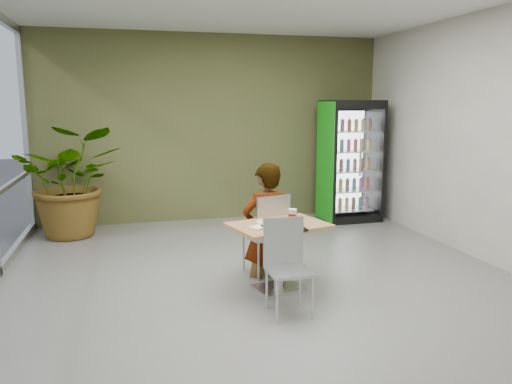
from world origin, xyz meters
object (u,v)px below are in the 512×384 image
(soda_cup, at_px, (293,217))
(potted_plant, at_px, (72,181))
(dining_table, at_px, (279,243))
(chair_far, at_px, (269,229))
(seated_woman, at_px, (266,232))
(chair_near, at_px, (286,258))
(beverage_fridge, at_px, (350,161))
(cafeteria_tray, at_px, (284,228))

(soda_cup, xyz_separation_m, potted_plant, (-2.53, 3.03, 0.03))
(dining_table, distance_m, chair_far, 0.48)
(seated_woman, bearing_deg, potted_plant, -60.34)
(chair_near, distance_m, potted_plant, 4.23)
(chair_near, relative_size, seated_woman, 0.56)
(dining_table, distance_m, potted_plant, 3.84)
(soda_cup, height_order, beverage_fridge, beverage_fridge)
(soda_cup, bearing_deg, chair_near, -114.47)
(beverage_fridge, bearing_deg, soda_cup, -125.99)
(chair_far, xyz_separation_m, soda_cup, (0.12, -0.52, 0.25))
(cafeteria_tray, distance_m, beverage_fridge, 3.89)
(dining_table, xyz_separation_m, chair_far, (0.03, 0.48, 0.04))
(chair_far, height_order, chair_near, chair_far)
(beverage_fridge, relative_size, potted_plant, 1.22)
(beverage_fridge, bearing_deg, dining_table, -128.15)
(chair_near, height_order, seated_woman, seated_woman)
(chair_near, height_order, potted_plant, potted_plant)
(chair_near, bearing_deg, dining_table, 80.46)
(dining_table, bearing_deg, chair_near, -99.14)
(seated_woman, height_order, soda_cup, seated_woman)
(chair_far, relative_size, potted_plant, 0.58)
(chair_near, height_order, beverage_fridge, beverage_fridge)
(cafeteria_tray, bearing_deg, beverage_fridge, 55.22)
(dining_table, bearing_deg, potted_plant, 128.61)
(seated_woman, bearing_deg, chair_far, 102.70)
(dining_table, height_order, soda_cup, soda_cup)
(chair_far, bearing_deg, soda_cup, 88.17)
(chair_near, height_order, soda_cup, chair_near)
(chair_near, bearing_deg, beverage_fridge, 56.41)
(chair_far, relative_size, seated_woman, 0.60)
(chair_near, bearing_deg, potted_plant, 122.69)
(chair_near, relative_size, potted_plant, 0.54)
(seated_woman, xyz_separation_m, soda_cup, (0.14, -0.57, 0.30))
(chair_far, bearing_deg, dining_table, 72.43)
(chair_near, bearing_deg, seated_woman, 84.94)
(chair_far, bearing_deg, potted_plant, -60.61)
(soda_cup, xyz_separation_m, beverage_fridge, (2.05, 2.99, 0.21))
(soda_cup, distance_m, beverage_fridge, 3.63)
(chair_near, distance_m, cafeteria_tray, 0.38)
(dining_table, height_order, chair_far, chair_far)
(cafeteria_tray, bearing_deg, soda_cup, 51.44)
(chair_far, relative_size, soda_cup, 6.04)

